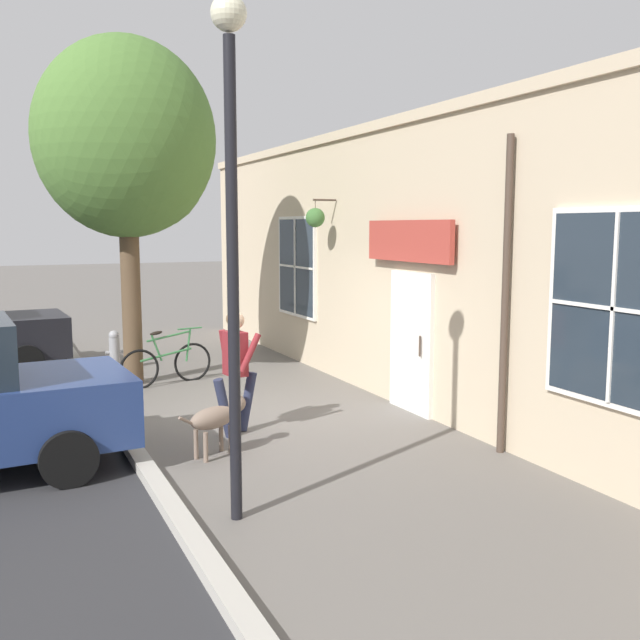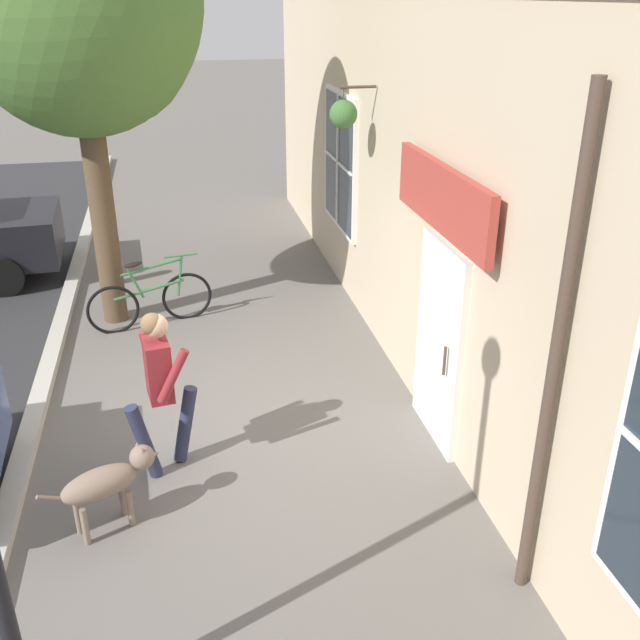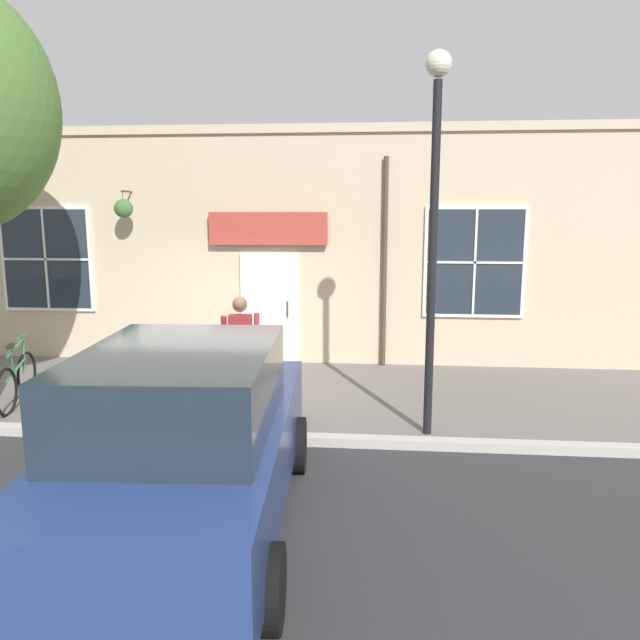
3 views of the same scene
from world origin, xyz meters
TOP-DOWN VIEW (x-y plane):
  - ground_plane at (0.00, 0.00)m, footprint 90.00×90.00m
  - storefront_facade at (-2.34, 0.02)m, footprint 0.95×18.00m
  - pedestrian_walking at (0.59, 0.65)m, footprint 0.70×0.55m
  - dog_on_leash at (1.07, 1.41)m, footprint 1.00×0.55m
  - street_tree_by_curb at (1.19, -3.07)m, footprint 3.06×2.75m
  - leaning_bicycle at (0.74, -2.75)m, footprint 1.70×0.43m
  - street_lamp at (1.46, 3.31)m, footprint 0.32×0.32m
  - fire_hydrant at (1.37, -4.46)m, footprint 0.34×0.20m

SIDE VIEW (x-z plane):
  - ground_plane at x=0.00m, z-range 0.00..0.00m
  - leaning_bicycle at x=0.74m, z-range -0.12..0.88m
  - fire_hydrant at x=1.37m, z-range 0.01..0.78m
  - dog_on_leash at x=1.07m, z-range 0.12..0.84m
  - pedestrian_walking at x=0.59m, z-range 0.16..1.83m
  - storefront_facade at x=-2.34m, z-range 0.01..4.43m
  - street_lamp at x=1.46m, z-range 0.74..5.50m
  - street_tree_by_curb at x=1.19m, z-range 1.13..7.06m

